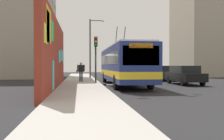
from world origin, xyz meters
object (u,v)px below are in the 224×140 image
parked_car_black (185,75)px  traffic_light (96,51)px  city_bus (123,64)px  street_lamp (92,44)px  parked_car_silver (146,71)px  parked_car_dark_gray (161,73)px  pedestrian_midblock (81,70)px

parked_car_black → traffic_light: (1.32, 7.35, 1.96)m
city_bus → street_lamp: (9.79, 2.06, 2.39)m
parked_car_silver → city_bus: bearing=157.0°
parked_car_dark_gray → traffic_light: 8.86m
traffic_light → street_lamp: street_lamp is taller
city_bus → parked_car_silver: size_ratio=2.37×
parked_car_silver → traffic_light: size_ratio=1.24×
parked_car_black → pedestrian_midblock: size_ratio=2.53×
city_bus → parked_car_dark_gray: city_bus is taller
city_bus → parked_car_dark_gray: 7.90m
parked_car_dark_gray → pedestrian_midblock: pedestrian_midblock is taller
pedestrian_midblock → parked_car_dark_gray: bearing=-72.9°
parked_car_silver → traffic_light: 13.29m
city_bus → traffic_light: bearing=58.1°
parked_car_black → parked_car_dark_gray: 5.86m
traffic_light → parked_car_silver: bearing=-34.0°
pedestrian_midblock → traffic_light: traffic_light is taller
parked_car_black → traffic_light: traffic_light is taller
parked_car_black → parked_car_dark_gray: bearing=0.0°
pedestrian_midblock → street_lamp: size_ratio=0.25×
parked_car_silver → street_lamp: bearing=108.7°
pedestrian_midblock → traffic_light: size_ratio=0.45×
street_lamp → city_bus: bearing=-168.1°
parked_car_black → street_lamp: bearing=36.6°
parked_car_black → street_lamp: (9.77, 7.26, 3.29)m
parked_car_dark_gray → traffic_light: bearing=121.7°
parked_car_dark_gray → street_lamp: street_lamp is taller
city_bus → parked_car_dark_gray: (5.88, -5.20, -0.91)m
city_bus → pedestrian_midblock: size_ratio=6.59×
city_bus → parked_car_dark_gray: size_ratio=2.47×
pedestrian_midblock → parked_car_black: bearing=-110.5°
street_lamp → parked_car_dark_gray: bearing=-118.3°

